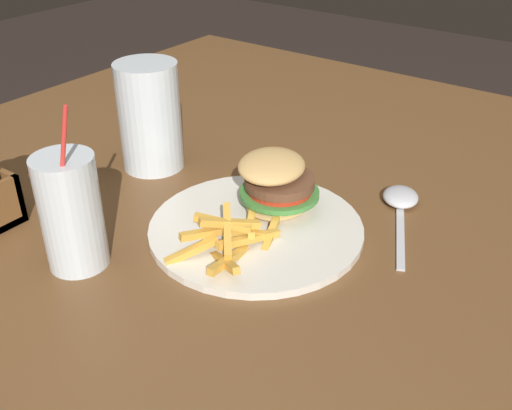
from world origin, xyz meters
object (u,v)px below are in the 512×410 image
beer_glass (150,118)px  spoon (401,200)px  juice_glass (72,216)px  meal_plate_near (264,209)px

beer_glass → spoon: (0.12, -0.36, -0.07)m
juice_glass → spoon: bearing=-35.5°
meal_plate_near → spoon: size_ratio=1.47×
beer_glass → spoon: bearing=-72.2°
meal_plate_near → juice_glass: juice_glass is taller
meal_plate_near → beer_glass: bearing=80.8°
juice_glass → spoon: juice_glass is taller
meal_plate_near → spoon: meal_plate_near is taller
meal_plate_near → spoon: 0.20m
meal_plate_near → juice_glass: size_ratio=1.33×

